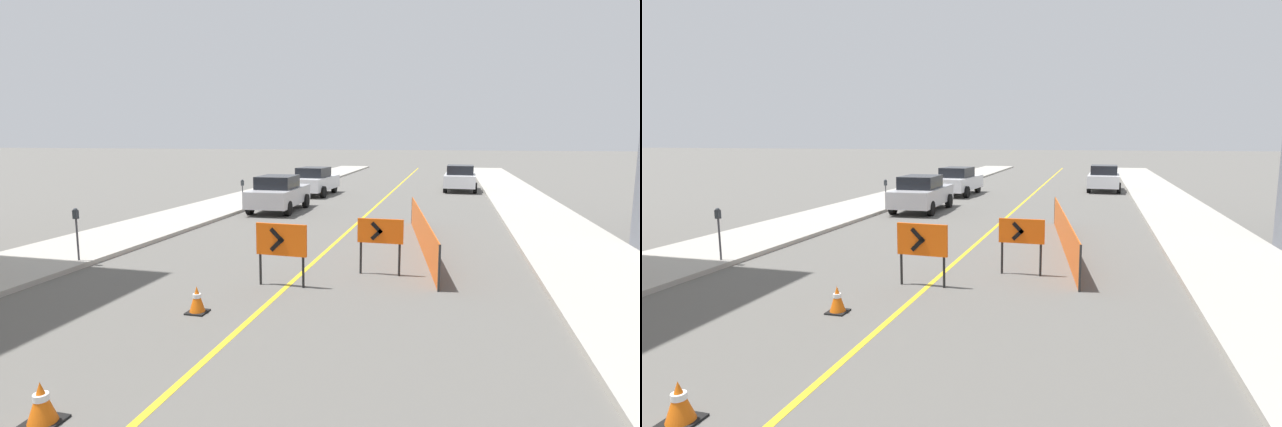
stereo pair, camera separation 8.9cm
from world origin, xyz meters
The scene contains 13 objects.
lane_stripe centered at (0.00, 32.95, 0.00)m, with size 0.12×65.91×0.01m.
sidewalk_left centered at (-6.99, 32.95, 0.06)m, with size 3.16×65.91×0.13m.
sidewalk_right centered at (6.99, 32.95, 0.06)m, with size 3.16×65.91×0.13m.
traffic_cone_fourth centered at (-1.01, 14.71, 0.25)m, with size 0.41×0.41×0.51m.
traffic_cone_fifth centered at (-1.09, 18.47, 0.25)m, with size 0.37×0.37×0.51m.
arrow_barricade_primary centered at (-0.12, 20.49, 0.99)m, with size 1.17×0.12×1.39m.
arrow_barricade_secondary centered at (1.84, 21.95, 0.99)m, with size 1.08×0.08×1.35m.
safety_mesh_fence centered at (2.64, 25.18, 0.51)m, with size 1.24×8.54×1.02m.
parked_car_curb_near centered at (-3.98, 31.32, 0.80)m, with size 1.95×4.35×1.59m.
parked_car_curb_mid centered at (-4.13, 37.90, 0.80)m, with size 2.04×4.40×1.59m.
parked_car_curb_far centered at (3.98, 42.30, 0.80)m, with size 1.95×4.35×1.59m.
parking_meter_near_curb centered at (-5.76, 20.92, 1.08)m, with size 0.12×0.11×1.36m.
parking_meter_far_curb centered at (-5.76, 31.43, 1.01)m, with size 0.12×0.11×1.24m.
Camera 2 is at (3.46, 10.44, 3.23)m, focal length 28.00 mm.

